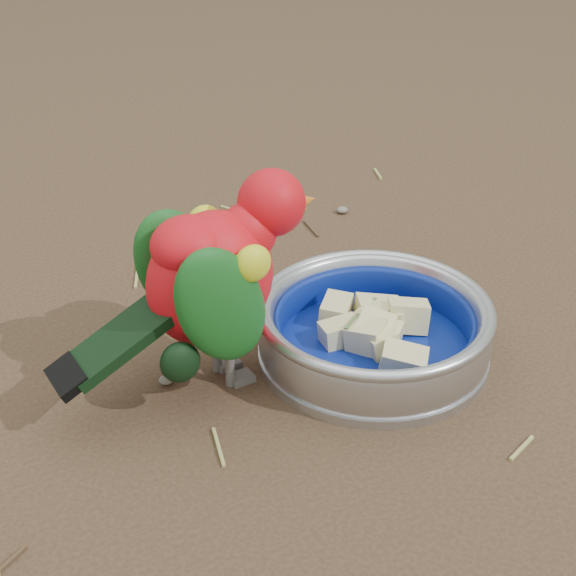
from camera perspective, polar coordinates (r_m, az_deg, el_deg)
ground at (r=0.86m, az=2.86°, el=-5.60°), size 60.00×60.00×0.00m
food_bowl at (r=0.88m, az=5.50°, el=-4.04°), size 0.23×0.23×0.02m
bowl_wall at (r=0.86m, az=5.60°, el=-2.39°), size 0.23×0.23×0.04m
fruit_wedges at (r=0.87m, az=5.57°, el=-2.78°), size 0.14×0.14×0.03m
lory_parrot at (r=0.80m, az=-4.70°, el=-0.25°), size 0.25×0.13×0.19m
ground_debris at (r=0.90m, az=-0.40°, el=-3.40°), size 0.90×0.80×0.01m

